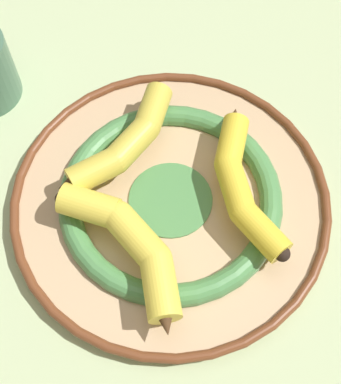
{
  "coord_description": "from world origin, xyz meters",
  "views": [
    {
      "loc": [
        -0.26,
        0.14,
        0.58
      ],
      "look_at": [
        -0.03,
        -0.03,
        0.04
      ],
      "focal_mm": 50.0,
      "sensor_mm": 36.0,
      "label": 1
    }
  ],
  "objects_px": {
    "decorative_bowl": "(170,200)",
    "banana_c": "(125,143)",
    "banana_a": "(241,183)",
    "banana_b": "(131,245)"
  },
  "relations": [
    {
      "from": "decorative_bowl",
      "to": "banana_c",
      "type": "height_order",
      "value": "banana_c"
    },
    {
      "from": "decorative_bowl",
      "to": "banana_a",
      "type": "bearing_deg",
      "value": -123.01
    },
    {
      "from": "decorative_bowl",
      "to": "banana_b",
      "type": "bearing_deg",
      "value": 114.37
    },
    {
      "from": "banana_a",
      "to": "banana_b",
      "type": "distance_m",
      "value": 0.14
    },
    {
      "from": "decorative_bowl",
      "to": "banana_a",
      "type": "xyz_separation_m",
      "value": [
        -0.04,
        -0.07,
        0.03
      ]
    },
    {
      "from": "banana_b",
      "to": "decorative_bowl",
      "type": "bearing_deg",
      "value": -70.36
    },
    {
      "from": "decorative_bowl",
      "to": "banana_a",
      "type": "distance_m",
      "value": 0.09
    },
    {
      "from": "banana_a",
      "to": "banana_b",
      "type": "xyz_separation_m",
      "value": [
        0.01,
        0.14,
        0.0
      ]
    },
    {
      "from": "decorative_bowl",
      "to": "banana_b",
      "type": "height_order",
      "value": "banana_b"
    },
    {
      "from": "decorative_bowl",
      "to": "banana_b",
      "type": "xyz_separation_m",
      "value": [
        -0.03,
        0.08,
        0.04
      ]
    }
  ]
}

